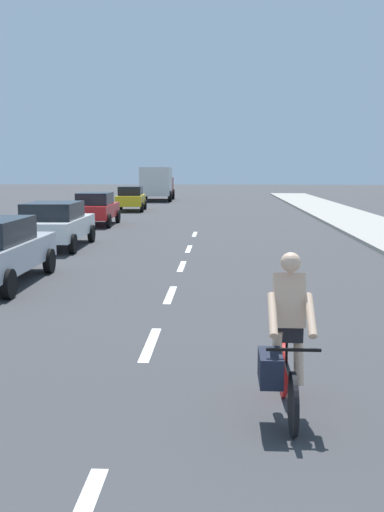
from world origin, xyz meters
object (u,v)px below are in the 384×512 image
object	(u,v)px
parked_car_white	(55,223)
parked_car_red	(96,208)
cyclist	(285,343)
parked_car_yellow	(131,198)
delivery_truck	(157,183)

from	to	relation	value
parked_car_white	parked_car_red	xyz separation A→B (m)	(-0.29, 8.07, -0.01)
parked_car_red	parked_car_white	bearing A→B (deg)	-88.98
cyclist	parked_car_yellow	xyz separation A→B (m)	(-6.50, 31.52, 0.00)
cyclist	parked_car_red	distance (m)	22.79
cyclist	parked_car_white	world-z (taller)	cyclist
parked_car_white	parked_car_yellow	bearing A→B (deg)	89.05
parked_car_white	parked_car_red	bearing A→B (deg)	90.82
delivery_truck	cyclist	bearing A→B (deg)	-83.24
cyclist	parked_car_yellow	size ratio (longest dim) A/B	0.46
parked_car_red	delivery_truck	size ratio (longest dim) A/B	0.63
cyclist	delivery_truck	bearing A→B (deg)	-81.63
cyclist	parked_car_yellow	world-z (taller)	cyclist
parked_car_white	parked_car_yellow	xyz separation A→B (m)	(-0.08, 17.81, -0.01)
parked_car_white	parked_car_red	world-z (taller)	same
cyclist	parked_car_white	bearing A→B (deg)	-64.52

